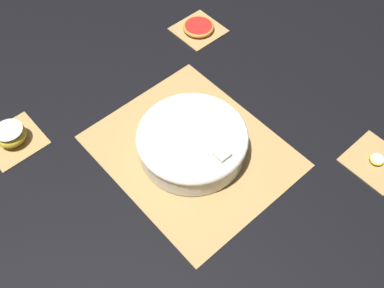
% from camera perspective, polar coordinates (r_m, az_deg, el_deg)
% --- Properties ---
extents(ground_plane, '(6.00, 6.00, 0.00)m').
position_cam_1_polar(ground_plane, '(1.03, 0.00, -0.96)').
color(ground_plane, black).
extents(bamboo_mat_center, '(0.42, 0.36, 0.01)m').
position_cam_1_polar(bamboo_mat_center, '(1.02, 0.00, -0.86)').
color(bamboo_mat_center, '#A8844C').
rests_on(bamboo_mat_center, ground_plane).
extents(coaster_mat_near_left, '(0.12, 0.12, 0.01)m').
position_cam_1_polar(coaster_mat_near_left, '(1.12, -21.67, 0.40)').
color(coaster_mat_near_left, '#A8844C').
rests_on(coaster_mat_near_left, ground_plane).
extents(coaster_mat_far_left, '(0.12, 0.12, 0.01)m').
position_cam_1_polar(coaster_mat_far_left, '(1.30, 0.82, 14.32)').
color(coaster_mat_far_left, '#A8844C').
rests_on(coaster_mat_far_left, ground_plane).
extents(coaster_mat_far_right, '(0.12, 0.12, 0.01)m').
position_cam_1_polar(coaster_mat_far_right, '(1.09, 22.31, -2.04)').
color(coaster_mat_far_right, '#A8844C').
rests_on(coaster_mat_far_right, ground_plane).
extents(fruit_salad_bowl, '(0.25, 0.25, 0.07)m').
position_cam_1_polar(fruit_salad_bowl, '(0.99, 0.05, 0.30)').
color(fruit_salad_bowl, silver).
rests_on(fruit_salad_bowl, bamboo_mat_center).
extents(apple_half, '(0.07, 0.07, 0.04)m').
position_cam_1_polar(apple_half, '(1.10, -22.03, 1.11)').
color(apple_half, gold).
rests_on(apple_half, coaster_mat_near_left).
extents(banana_coin_single, '(0.03, 0.03, 0.01)m').
position_cam_1_polar(banana_coin_single, '(1.08, 22.43, -1.82)').
color(banana_coin_single, '#F7EFC6').
rests_on(banana_coin_single, coaster_mat_far_right).
extents(grapefruit_slice, '(0.09, 0.09, 0.01)m').
position_cam_1_polar(grapefruit_slice, '(1.30, 0.83, 14.63)').
color(grapefruit_slice, '#B2231E').
rests_on(grapefruit_slice, coaster_mat_far_left).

